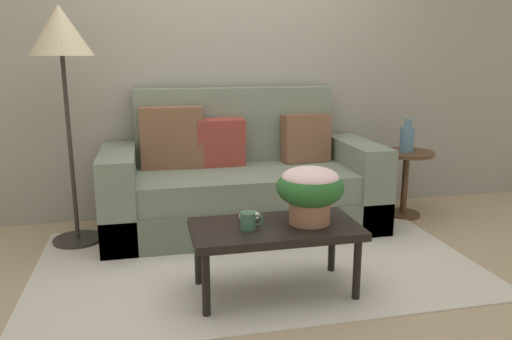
{
  "coord_description": "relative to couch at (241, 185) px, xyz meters",
  "views": [
    {
      "loc": [
        -0.66,
        -2.95,
        1.34
      ],
      "look_at": [
        0.03,
        0.12,
        0.6
      ],
      "focal_mm": 34.75,
      "sensor_mm": 36.0,
      "label": 1
    }
  ],
  "objects": [
    {
      "name": "coffee_table",
      "position": [
        -0.03,
        -1.14,
        0.02
      ],
      "size": [
        0.94,
        0.48,
        0.41
      ],
      "color": "black",
      "rests_on": "ground"
    },
    {
      "name": "side_table",
      "position": [
        1.38,
        -0.04,
        0.04
      ],
      "size": [
        0.44,
        0.44,
        0.55
      ],
      "color": "#4C331E",
      "rests_on": "ground"
    },
    {
      "name": "ground_plane",
      "position": [
        -0.05,
        -0.72,
        -0.34
      ],
      "size": [
        14.0,
        14.0,
        0.0
      ],
      "primitive_type": "plane",
      "color": "tan"
    },
    {
      "name": "coffee_mug",
      "position": [
        -0.19,
        -1.17,
        0.12
      ],
      "size": [
        0.13,
        0.08,
        0.1
      ],
      "color": "#3D664C",
      "rests_on": "coffee_table"
    },
    {
      "name": "table_vase",
      "position": [
        1.37,
        -0.05,
        0.33
      ],
      "size": [
        0.11,
        0.11,
        0.27
      ],
      "color": "slate",
      "rests_on": "side_table"
    },
    {
      "name": "couch",
      "position": [
        0.0,
        0.0,
        0.0
      ],
      "size": [
        2.1,
        0.86,
        1.07
      ],
      "color": "#626B59",
      "rests_on": "ground"
    },
    {
      "name": "potted_plant",
      "position": [
        0.17,
        -1.14,
        0.27
      ],
      "size": [
        0.38,
        0.38,
        0.32
      ],
      "color": "#A36B4C",
      "rests_on": "coffee_table"
    },
    {
      "name": "area_rug",
      "position": [
        -0.05,
        -0.72,
        -0.33
      ],
      "size": [
        2.78,
        1.67,
        0.01
      ],
      "primitive_type": "cube",
      "color": "beige",
      "rests_on": "ground"
    },
    {
      "name": "snack_bowl",
      "position": [
        -0.16,
        -1.06,
        0.1
      ],
      "size": [
        0.12,
        0.12,
        0.06
      ],
      "color": "silver",
      "rests_on": "coffee_table"
    },
    {
      "name": "floor_lamp",
      "position": [
        -1.23,
        -0.07,
        1.05
      ],
      "size": [
        0.42,
        0.42,
        1.65
      ],
      "color": "#2D2823",
      "rests_on": "ground"
    },
    {
      "name": "wall_back",
      "position": [
        -0.05,
        0.47,
        1.12
      ],
      "size": [
        6.4,
        0.12,
        2.92
      ],
      "primitive_type": "cube",
      "color": "gray",
      "rests_on": "ground"
    }
  ]
}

